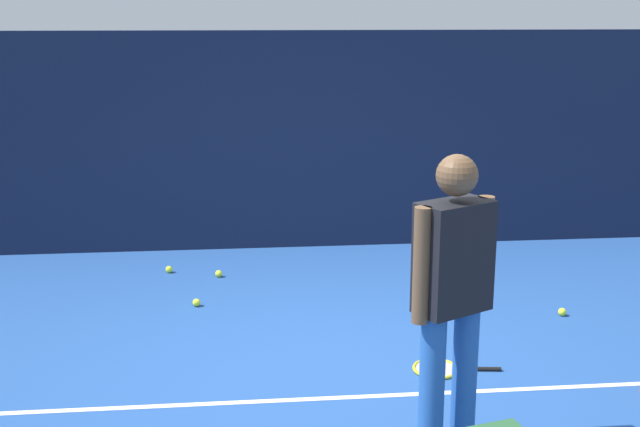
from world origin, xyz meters
name	(u,v)px	position (x,y,z in m)	size (l,w,h in m)	color
ground_plane	(326,366)	(0.00, 0.00, 0.00)	(12.00, 12.00, 0.00)	#234C93
back_fence	(295,141)	(0.00, 3.00, 1.11)	(10.00, 0.10, 2.23)	#141E38
court_line	(334,398)	(0.00, -0.49, 0.00)	(9.00, 0.05, 0.00)	white
tennis_player	(452,290)	(0.55, -1.20, 0.97)	(0.48, 0.38, 1.70)	#2659A5
tennis_racket	(440,369)	(0.78, -0.15, 0.01)	(0.63, 0.36, 0.03)	black
tennis_ball_near_player	(169,269)	(-1.26, 2.21, 0.03)	(0.07, 0.07, 0.07)	#CCE033
tennis_ball_by_fence	(562,312)	(2.02, 0.76, 0.03)	(0.07, 0.07, 0.07)	#CCE033
tennis_ball_mid_court	(219,274)	(-0.79, 2.03, 0.03)	(0.07, 0.07, 0.07)	#CCE033
tennis_ball_far_left	(197,303)	(-0.96, 1.27, 0.03)	(0.07, 0.07, 0.07)	#CCE033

